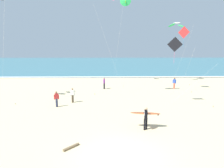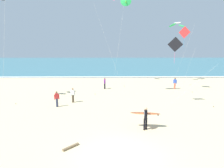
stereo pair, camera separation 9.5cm
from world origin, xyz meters
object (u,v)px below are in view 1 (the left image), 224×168
kite_arc_ivory_distant (177,25)px  bystander_white_top (73,95)px  bystander_red_top (57,99)px  driftwood_log (71,147)px  bystander_purple_top (104,83)px  kite_diamond_scarlet_high (184,34)px  surfer_lead (146,115)px  kite_diamond_charcoal_mid (176,46)px  bystander_blue_top (174,83)px  kite_delta_emerald_close (125,1)px

kite_arc_ivory_distant → bystander_white_top: bearing=-140.7°
bystander_red_top → driftwood_log: (2.94, -8.11, -0.73)m
bystander_red_top → bystander_purple_top: 9.37m
driftwood_log → kite_diamond_scarlet_high: bearing=51.7°
bystander_red_top → bystander_purple_top: (4.55, 8.19, 0.00)m
bystander_red_top → driftwood_log: 8.66m
kite_diamond_scarlet_high → bystander_red_top: (-14.95, -7.09, -6.71)m
kite_diamond_scarlet_high → bystander_white_top: bearing=-157.7°
surfer_lead → kite_diamond_charcoal_mid: kite_diamond_charcoal_mid is taller
bystander_blue_top → bystander_red_top: bearing=-150.7°
bystander_white_top → kite_arc_ivory_distant: bearing=39.3°
kite_diamond_charcoal_mid → kite_arc_ivory_distant: (4.23, 12.81, 3.30)m
bystander_purple_top → driftwood_log: 16.40m
surfer_lead → kite_delta_emerald_close: (-0.78, 10.08, 9.92)m
surfer_lead → bystander_white_top: size_ratio=1.42×
surfer_lead → kite_diamond_scarlet_high: size_ratio=0.27×
bystander_white_top → bystander_purple_top: size_ratio=1.00×
kite_diamond_charcoal_mid → bystander_blue_top: 9.35m
kite_diamond_charcoal_mid → kite_delta_emerald_close: 7.92m
bystander_purple_top → kite_arc_ivory_distant: bearing=25.1°
bystander_purple_top → driftwood_log: bystander_purple_top is taller
bystander_red_top → driftwood_log: bearing=-70.1°
kite_delta_emerald_close → driftwood_log: 17.32m
kite_delta_emerald_close → bystander_red_top: size_ratio=7.31×
kite_diamond_scarlet_high → kite_diamond_charcoal_mid: bearing=-116.2°
kite_diamond_scarlet_high → bystander_red_top: 17.85m
surfer_lead → bystander_red_top: surfer_lead is taller
bystander_blue_top → bystander_purple_top: same height
kite_diamond_charcoal_mid → driftwood_log: size_ratio=6.24×
kite_diamond_charcoal_mid → bystander_purple_top: bearing=134.4°
bystander_white_top → kite_diamond_charcoal_mid: bearing=-4.1°
kite_diamond_scarlet_high → bystander_purple_top: size_ratio=5.33×
kite_diamond_charcoal_mid → kite_arc_ivory_distant: kite_arc_ivory_distant is taller
bystander_blue_top → kite_arc_ivory_distant: bearing=73.4°
kite_delta_emerald_close → driftwood_log: size_ratio=10.55×
kite_delta_emerald_close → bystander_blue_top: 12.97m
kite_arc_ivory_distant → driftwood_log: size_ratio=8.77×
bystander_blue_top → driftwood_log: size_ratio=1.44×
kite_diamond_charcoal_mid → driftwood_log: kite_diamond_charcoal_mid is taller
driftwood_log → kite_delta_emerald_close: bearing=72.0°
kite_diamond_charcoal_mid → kite_diamond_scarlet_high: 7.23m
kite_arc_ivory_distant → bystander_white_top: kite_arc_ivory_distant is taller
driftwood_log → bystander_white_top: bearing=99.6°
driftwood_log → kite_diamond_charcoal_mid: bearing=44.9°
surfer_lead → kite_arc_ivory_distant: 22.21m
bystander_red_top → bystander_blue_top: bearing=29.3°
kite_diamond_charcoal_mid → bystander_white_top: kite_diamond_charcoal_mid is taller
bystander_red_top → driftwood_log: bystander_red_top is taller
bystander_blue_top → driftwood_log: (-11.48, -16.21, -0.73)m
kite_delta_emerald_close → bystander_blue_top: kite_delta_emerald_close is taller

